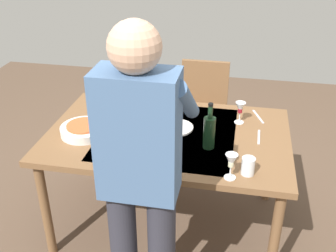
% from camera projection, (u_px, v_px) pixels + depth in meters
% --- Properties ---
extents(ground_plane, '(6.00, 6.00, 0.00)m').
position_uv_depth(ground_plane, '(168.00, 222.00, 3.00)').
color(ground_plane, brown).
extents(dining_table, '(1.56, 1.00, 0.76)m').
position_uv_depth(dining_table, '(168.00, 142.00, 2.67)').
color(dining_table, brown).
rests_on(dining_table, ground_plane).
extents(chair_near, '(0.40, 0.40, 0.91)m').
position_uv_depth(chair_near, '(203.00, 108.00, 3.49)').
color(chair_near, '#523019').
rests_on(chair_near, ground_plane).
extents(person_server, '(0.42, 0.61, 1.69)m').
position_uv_depth(person_server, '(141.00, 175.00, 1.88)').
color(person_server, '#2D2D38').
rests_on(person_server, ground_plane).
extents(wine_bottle, '(0.07, 0.07, 0.30)m').
position_uv_depth(wine_bottle, '(209.00, 131.00, 2.43)').
color(wine_bottle, black).
rests_on(wine_bottle, dining_table).
extents(wine_glass_left, '(0.07, 0.07, 0.15)m').
position_uv_depth(wine_glass_left, '(231.00, 162.00, 2.15)').
color(wine_glass_left, white).
rests_on(wine_glass_left, dining_table).
extents(wine_glass_right, '(0.07, 0.07, 0.15)m').
position_uv_depth(wine_glass_right, '(240.00, 109.00, 2.71)').
color(wine_glass_right, white).
rests_on(wine_glass_right, dining_table).
extents(water_cup_near_left, '(0.07, 0.07, 0.10)m').
position_uv_depth(water_cup_near_left, '(248.00, 166.00, 2.21)').
color(water_cup_near_left, silver).
rests_on(water_cup_near_left, dining_table).
extents(water_cup_near_right, '(0.08, 0.08, 0.10)m').
position_uv_depth(water_cup_near_right, '(155.00, 102.00, 2.94)').
color(water_cup_near_right, silver).
rests_on(water_cup_near_right, dining_table).
extents(serving_bowl_pasta, '(0.30, 0.30, 0.07)m').
position_uv_depth(serving_bowl_pasta, '(84.00, 129.00, 2.61)').
color(serving_bowl_pasta, silver).
rests_on(serving_bowl_pasta, dining_table).
extents(dinner_plate_near, '(0.23, 0.23, 0.01)m').
position_uv_depth(dinner_plate_near, '(176.00, 127.00, 2.69)').
color(dinner_plate_near, silver).
rests_on(dinner_plate_near, dining_table).
extents(dinner_plate_far, '(0.23, 0.23, 0.01)m').
position_uv_depth(dinner_plate_far, '(141.00, 141.00, 2.54)').
color(dinner_plate_far, silver).
rests_on(dinner_plate_far, dining_table).
extents(table_knife, '(0.08, 0.19, 0.00)m').
position_uv_depth(table_knife, '(258.00, 117.00, 2.84)').
color(table_knife, silver).
rests_on(table_knife, dining_table).
extents(table_fork, '(0.02, 0.18, 0.00)m').
position_uv_depth(table_fork, '(259.00, 137.00, 2.59)').
color(table_fork, silver).
rests_on(table_fork, dining_table).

